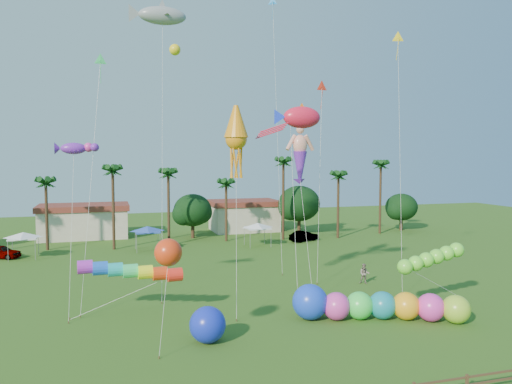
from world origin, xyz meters
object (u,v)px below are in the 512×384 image
object	(u,v)px
car_b	(304,236)
spectator_b	(364,274)
blue_ball	(208,325)
car_a	(0,252)
caterpillar_inflatable	(373,305)

from	to	relation	value
car_b	spectator_b	distance (m)	23.45
car_b	blue_ball	world-z (taller)	blue_ball
car_a	car_b	bearing A→B (deg)	-64.83
caterpillar_inflatable	car_b	bearing A→B (deg)	96.74
car_b	blue_ball	distance (m)	39.03
car_a	spectator_b	world-z (taller)	spectator_b
spectator_b	blue_ball	size ratio (longest dim) A/B	0.81
car_b	spectator_b	xyz separation A→B (m)	(-3.48, -23.19, 0.21)
car_a	spectator_b	xyz separation A→B (m)	(34.39, -22.27, 0.15)
spectator_b	caterpillar_inflatable	xyz separation A→B (m)	(-4.51, -9.37, 0.14)
spectator_b	caterpillar_inflatable	size ratio (longest dim) A/B	0.15
spectator_b	blue_ball	distance (m)	19.55
spectator_b	blue_ball	bearing A→B (deg)	-117.33
caterpillar_inflatable	blue_ball	bearing A→B (deg)	-155.29
car_b	spectator_b	size ratio (longest dim) A/B	2.36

